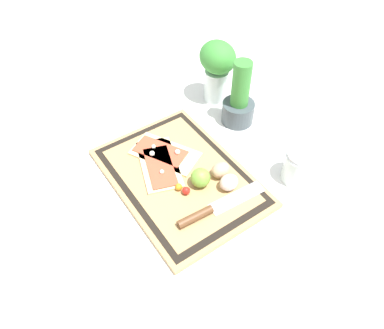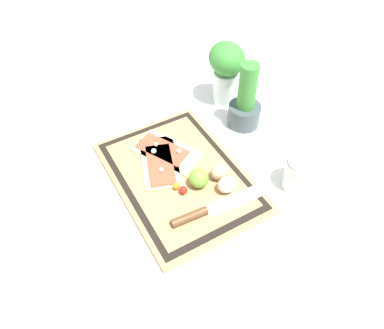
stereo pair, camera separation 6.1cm
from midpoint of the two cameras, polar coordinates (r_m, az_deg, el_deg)
ground_plane at (r=1.09m, az=-3.49°, el=-2.29°), size 6.00×6.00×0.00m
cutting_board at (r=1.08m, az=-3.51°, el=-1.97°), size 0.49×0.35×0.02m
pizza_slice_near at (r=1.10m, az=-6.59°, el=-0.05°), size 0.23×0.17×0.02m
pizza_slice_far at (r=1.13m, az=-5.76°, el=1.73°), size 0.23×0.19×0.02m
knife at (r=0.98m, az=0.64°, el=-7.18°), size 0.05×0.27×0.02m
egg_brown at (r=1.05m, az=2.72°, el=-0.91°), size 0.05×0.05×0.05m
egg_pink at (r=1.02m, az=3.96°, el=-2.78°), size 0.05×0.05×0.05m
lime at (r=1.03m, az=-0.39°, el=-2.07°), size 0.06×0.06×0.06m
cherry_tomato_red at (r=1.02m, az=-2.61°, el=-4.07°), size 0.02×0.02×0.02m
cherry_tomato_yellow at (r=1.03m, az=-3.72°, el=-3.49°), size 0.02×0.02×0.02m
herb_pot at (r=1.22m, az=5.75°, el=9.39°), size 0.11×0.11×0.22m
sauce_jar at (r=1.09m, az=14.54°, el=-0.57°), size 0.09×0.09×0.10m
herb_glass at (r=1.28m, az=2.46°, el=14.64°), size 0.13×0.11×0.22m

